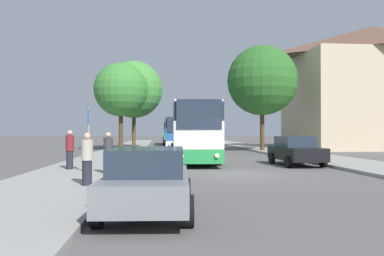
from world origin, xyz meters
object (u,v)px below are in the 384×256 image
Objects in this scene: parked_car_right_near at (296,150)px; tree_left_far at (134,90)px; bus_rear at (173,132)px; bus_stop_sign at (89,133)px; pedestrian_walking_back at (70,150)px; tree_left_near at (121,90)px; tree_right_near at (262,81)px; pedestrian_waiting_far at (87,159)px; parked_car_left_curb at (148,180)px; bus_front at (192,132)px; bus_middle at (178,133)px; pedestrian_waiting_near at (108,153)px.

tree_left_far is (-10.08, 20.35, 5.50)m from parked_car_right_near.
bus_rear reaches higher than bus_stop_sign.
bus_rear is 6.21× the size of pedestrian_walking_back.
tree_left_near is 13.32m from tree_right_near.
tree_left_far is (-0.47, 28.15, 5.34)m from pedestrian_waiting_far.
tree_left_near is (-5.55, -17.73, 4.08)m from bus_rear.
pedestrian_walking_back reaches higher than parked_car_left_curb.
tree_left_far is at bearing 108.12° from bus_front.
tree_left_near reaches higher than bus_front.
tree_right_near is at bearing -38.65° from bus_middle.
parked_car_left_curb is 28.31m from tree_left_near.
pedestrian_waiting_far is at bearing 37.35° from parked_car_right_near.
parked_car_right_near is 0.50× the size of tree_left_near.
parked_car_left_curb is at bearing -96.82° from bus_front.
bus_front is 14.25m from tree_left_near.
tree_left_far is 13.70m from tree_right_near.
parked_car_right_near is 10.47m from pedestrian_waiting_near.
bus_stop_sign is (-10.21, -4.33, 0.98)m from parked_car_right_near.
pedestrian_waiting_far is (-9.61, -7.80, 0.17)m from parked_car_right_near.
bus_stop_sign is at bearing -96.45° from bus_rear.
pedestrian_walking_back reaches higher than parked_car_right_near.
parked_car_right_near is (7.60, 11.33, 0.05)m from parked_car_left_curb.
pedestrian_waiting_near is (0.82, -0.28, -0.81)m from bus_stop_sign.
parked_car_right_near is 15.29m from tree_right_near.
parked_car_left_curb is at bearing -110.87° from tree_right_near.
bus_rear reaches higher than parked_car_left_curb.
pedestrian_walking_back is at bearing 81.38° from pedestrian_waiting_near.
pedestrian_waiting_near is 2.81m from pedestrian_walking_back.
pedestrian_waiting_near is at bearing -97.98° from bus_middle.
tree_left_far reaches higher than pedestrian_waiting_near.
tree_left_near reaches higher than pedestrian_walking_back.
bus_stop_sign reaches higher than pedestrian_waiting_far.
bus_front is 1.11× the size of bus_rear.
pedestrian_waiting_near is 0.17× the size of tree_right_near.
tree_right_near reaches higher than pedestrian_waiting_far.
bus_front is 17.70m from tree_left_far.
bus_rear is 6.59× the size of pedestrian_waiting_far.
parked_car_left_curb is 27.74m from tree_right_near.
pedestrian_waiting_far reaches higher than parked_car_right_near.
bus_middle reaches higher than pedestrian_walking_back.
tree_left_near is at bearing 116.71° from bus_front.
bus_rear is 1.12× the size of tree_right_near.
parked_car_right_near is at bearing -26.63° from pedestrian_waiting_near.
bus_rear reaches higher than pedestrian_waiting_far.
bus_middle is 6.92× the size of pedestrian_waiting_near.
parked_car_right_near is at bearing -98.39° from tree_right_near.
tree_right_near is at bearing -100.09° from parked_car_right_near.
parked_car_right_near is 0.45× the size of tree_left_far.
pedestrian_waiting_near reaches higher than pedestrian_waiting_far.
pedestrian_waiting_near is at bearing 24.48° from parked_car_right_near.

